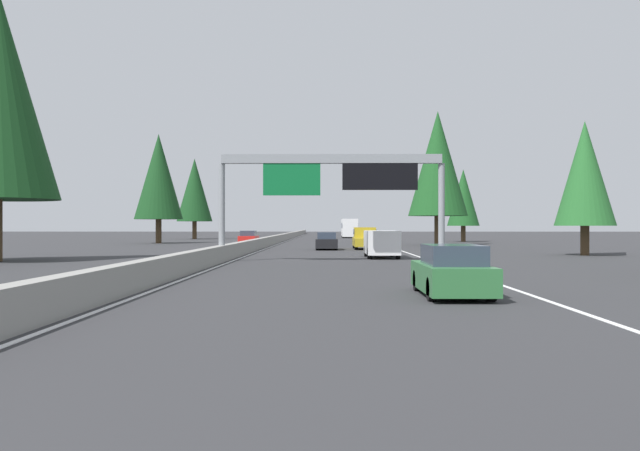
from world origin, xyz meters
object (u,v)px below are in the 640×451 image
at_px(minivan_far_right, 381,243).
at_px(conifer_right_mid, 438,164).
at_px(conifer_right_near, 585,174).
at_px(conifer_left_mid, 159,177).
at_px(conifer_left_far, 195,190).
at_px(oncoming_near, 249,238).
at_px(pickup_far_center, 365,238).
at_px(bus_far_left, 349,227).
at_px(sign_gantry_overhead, 335,176).
at_px(sedan_distant_a, 327,241).
at_px(conifer_right_far, 463,198).
at_px(sedan_mid_left, 452,272).

bearing_deg(minivan_far_right, conifer_right_mid, -16.61).
relative_size(conifer_right_near, conifer_left_mid, 0.73).
bearing_deg(conifer_left_far, conifer_left_mid, -178.47).
relative_size(oncoming_near, conifer_left_mid, 0.35).
xyz_separation_m(pickup_far_center, conifer_left_far, (41.71, 23.08, 6.39)).
xyz_separation_m(bus_far_left, conifer_right_near, (-66.89, -13.78, 3.81)).
bearing_deg(minivan_far_right, conifer_right_near, -75.73).
height_order(sign_gantry_overhead, pickup_far_center, sign_gantry_overhead).
relative_size(sedan_distant_a, conifer_right_far, 0.49).
distance_m(sedan_distant_a, conifer_left_mid, 28.45).
bearing_deg(pickup_far_center, minivan_far_right, -179.49).
height_order(conifer_right_near, conifer_right_mid, conifer_right_mid).
distance_m(pickup_far_center, conifer_left_mid, 29.59).
bearing_deg(sedan_mid_left, conifer_left_mid, 21.96).
distance_m(minivan_far_right, bus_far_left, 70.46).
height_order(sedan_distant_a, bus_far_left, bus_far_left).
relative_size(sedan_mid_left, conifer_left_mid, 0.35).
height_order(bus_far_left, conifer_left_far, conifer_left_far).
height_order(sign_gantry_overhead, conifer_right_near, conifer_right_near).
height_order(minivan_far_right, conifer_left_far, conifer_left_far).
xyz_separation_m(sedan_mid_left, pickup_far_center, (38.47, 0.36, 0.23)).
distance_m(sign_gantry_overhead, minivan_far_right, 6.51).
relative_size(sign_gantry_overhead, conifer_left_far, 1.06).
height_order(sign_gantry_overhead, bus_far_left, sign_gantry_overhead).
xyz_separation_m(sedan_distant_a, oncoming_near, (15.81, 8.41, 0.00)).
relative_size(bus_far_left, conifer_right_far, 1.27).
relative_size(conifer_left_mid, conifer_left_far, 1.04).
height_order(pickup_far_center, conifer_right_far, conifer_right_far).
distance_m(conifer_right_near, conifer_right_far, 37.78).
bearing_deg(conifer_right_mid, conifer_left_mid, 75.68).
height_order(sign_gantry_overhead, oncoming_near, sign_gantry_overhead).
xyz_separation_m(pickup_far_center, conifer_right_far, (25.46, -13.60, 4.56)).
bearing_deg(minivan_far_right, conifer_left_mid, 33.64).
bearing_deg(pickup_far_center, conifer_left_far, 28.96).
relative_size(bus_far_left, conifer_left_far, 0.96).
xyz_separation_m(sedan_mid_left, conifer_right_far, (63.94, -13.24, 4.79)).
bearing_deg(sign_gantry_overhead, oncoming_near, 14.54).
relative_size(sign_gantry_overhead, sedan_mid_left, 2.88).
bearing_deg(conifer_left_mid, sedan_distant_a, -136.07).
bearing_deg(conifer_right_near, conifer_right_far, 0.85).
distance_m(conifer_right_far, conifer_left_mid, 36.86).
bearing_deg(pickup_far_center, oncoming_near, 39.89).
height_order(sedan_mid_left, conifer_right_mid, conifer_right_mid).
distance_m(sedan_mid_left, minivan_far_right, 22.60).
distance_m(conifer_right_mid, conifer_right_far, 16.41).
relative_size(sedan_mid_left, conifer_left_far, 0.37).
height_order(sign_gantry_overhead, sedan_mid_left, sign_gantry_overhead).
height_order(minivan_far_right, pickup_far_center, pickup_far_center).
xyz_separation_m(bus_far_left, oncoming_near, (-40.57, 12.09, -1.03)).
xyz_separation_m(sign_gantry_overhead, oncoming_near, (34.25, 8.88, -4.09)).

